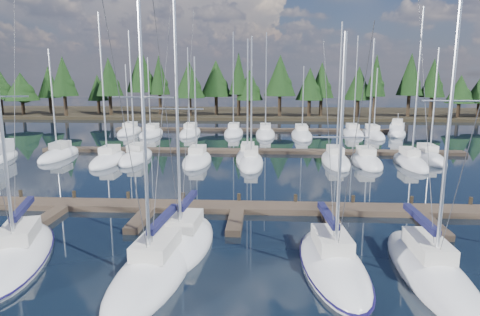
# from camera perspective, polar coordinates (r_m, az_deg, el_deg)

# --- Properties ---
(ground) EXTENTS (260.00, 260.00, 0.00)m
(ground) POSITION_cam_1_polar(r_m,az_deg,el_deg) (41.23, 0.78, -1.79)
(ground) COLOR black
(ground) RESTS_ON ground
(far_shore) EXTENTS (220.00, 30.00, 0.60)m
(far_shore) POSITION_cam_1_polar(r_m,az_deg,el_deg) (100.56, 2.31, 6.02)
(far_shore) COLOR black
(far_shore) RESTS_ON ground
(main_dock) EXTENTS (44.00, 6.13, 0.90)m
(main_dock) POSITION_cam_1_polar(r_m,az_deg,el_deg) (29.00, -0.34, -6.97)
(main_dock) COLOR #483A2D
(main_dock) RESTS_ON ground
(back_docks) EXTENTS (50.00, 21.80, 0.40)m
(back_docks) POSITION_cam_1_polar(r_m,az_deg,el_deg) (60.44, 1.61, 2.54)
(back_docks) COLOR #483A2D
(back_docks) RESTS_ON ground
(front_sailboat_1) EXTENTS (5.46, 9.79, 14.90)m
(front_sailboat_1) POSITION_cam_1_polar(r_m,az_deg,el_deg) (24.68, -27.43, -11.38)
(front_sailboat_1) COLOR silver
(front_sailboat_1) RESTS_ON ground
(front_sailboat_2) EXTENTS (3.46, 8.05, 13.65)m
(front_sailboat_2) POSITION_cam_1_polar(r_m,az_deg,el_deg) (23.74, -7.62, -11.05)
(front_sailboat_2) COLOR silver
(front_sailboat_2) RESTS_ON ground
(front_sailboat_3) EXTENTS (3.75, 9.57, 15.01)m
(front_sailboat_3) POSITION_cam_1_polar(r_m,az_deg,el_deg) (20.90, -11.37, -14.37)
(front_sailboat_3) COLOR silver
(front_sailboat_3) RESTS_ON ground
(front_sailboat_4) EXTENTS (3.56, 9.19, 11.78)m
(front_sailboat_4) POSITION_cam_1_polar(r_m,az_deg,el_deg) (21.52, 12.26, -13.69)
(front_sailboat_4) COLOR silver
(front_sailboat_4) RESTS_ON ground
(front_sailboat_5) EXTENTS (2.73, 9.99, 14.75)m
(front_sailboat_5) POSITION_cam_1_polar(r_m,az_deg,el_deg) (22.21, 24.01, -13.57)
(front_sailboat_5) COLOR silver
(front_sailboat_5) RESTS_ON ground
(back_sailboat_rows) EXTENTS (43.53, 31.80, 16.37)m
(back_sailboat_rows) POSITION_cam_1_polar(r_m,az_deg,el_deg) (55.66, 1.30, 1.86)
(back_sailboat_rows) COLOR silver
(back_sailboat_rows) RESTS_ON ground
(motor_yacht_right) EXTENTS (5.11, 8.41, 3.98)m
(motor_yacht_right) POSITION_cam_1_polar(r_m,az_deg,el_deg) (70.51, 20.18, 3.29)
(motor_yacht_right) COLOR silver
(motor_yacht_right) RESTS_ON ground
(tree_line) EXTENTS (186.08, 11.90, 14.09)m
(tree_line) POSITION_cam_1_polar(r_m,az_deg,el_deg) (90.49, 1.42, 10.16)
(tree_line) COLOR black
(tree_line) RESTS_ON far_shore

